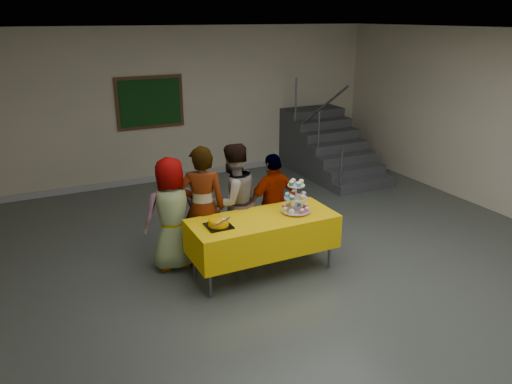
% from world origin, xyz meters
% --- Properties ---
extents(room_shell, '(10.00, 10.04, 3.02)m').
position_xyz_m(room_shell, '(0.00, 0.02, 2.13)').
color(room_shell, '#4C514C').
rests_on(room_shell, ground).
extents(bake_table, '(1.88, 0.78, 0.77)m').
position_xyz_m(bake_table, '(-0.54, 0.66, 0.56)').
color(bake_table, '#595960').
rests_on(bake_table, ground).
extents(cupcake_stand, '(0.38, 0.38, 0.44)m').
position_xyz_m(cupcake_stand, '(-0.08, 0.64, 0.94)').
color(cupcake_stand, silver).
rests_on(cupcake_stand, bake_table).
extents(bear_cake, '(0.32, 0.36, 0.12)m').
position_xyz_m(bear_cake, '(-1.14, 0.65, 0.83)').
color(bear_cake, black).
rests_on(bear_cake, bake_table).
extents(schoolchild_a, '(0.74, 0.49, 1.50)m').
position_xyz_m(schoolchild_a, '(-1.52, 1.33, 0.75)').
color(schoolchild_a, slate).
rests_on(schoolchild_a, ground).
extents(schoolchild_b, '(0.71, 0.59, 1.66)m').
position_xyz_m(schoolchild_b, '(-1.16, 1.17, 0.83)').
color(schoolchild_b, slate).
rests_on(schoolchild_b, ground).
extents(schoolchild_c, '(0.89, 0.76, 1.60)m').
position_xyz_m(schoolchild_c, '(-0.68, 1.29, 0.80)').
color(schoolchild_c, slate).
rests_on(schoolchild_c, ground).
extents(schoolchild_d, '(0.85, 0.39, 1.43)m').
position_xyz_m(schoolchild_d, '(-0.11, 1.17, 0.71)').
color(schoolchild_d, slate).
rests_on(schoolchild_d, ground).
extents(staircase, '(1.30, 2.40, 2.04)m').
position_xyz_m(staircase, '(2.70, 4.13, 0.49)').
color(staircase, '#424447').
rests_on(staircase, ground).
extents(noticeboard, '(1.30, 0.05, 1.00)m').
position_xyz_m(noticeboard, '(-0.80, 4.96, 1.60)').
color(noticeboard, '#472B16').
rests_on(noticeboard, ground).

